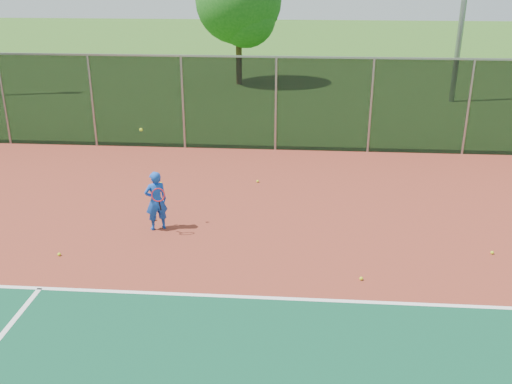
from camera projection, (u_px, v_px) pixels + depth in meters
court_apron at (431, 339)px, 9.25m from camera, size 30.00×20.00×0.02m
fence_back at (371, 105)px, 17.93m from camera, size 30.00×0.06×3.03m
tennis_player at (156, 201)px, 12.85m from camera, size 0.61×0.68×2.36m
practice_ball_0 at (361, 279)px, 10.96m from camera, size 0.07×0.07×0.07m
practice_ball_1 at (155, 219)px, 13.51m from camera, size 0.07×0.07×0.07m
practice_ball_3 at (59, 254)px, 11.87m from camera, size 0.07×0.07×0.07m
practice_ball_5 at (161, 183)px, 15.72m from camera, size 0.07×0.07×0.07m
practice_ball_6 at (258, 181)px, 15.88m from camera, size 0.07×0.07×0.07m
practice_ball_8 at (492, 253)px, 11.94m from camera, size 0.07×0.07×0.07m
tree_back_left at (240, 4)px, 27.65m from camera, size 4.21×4.21×6.18m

